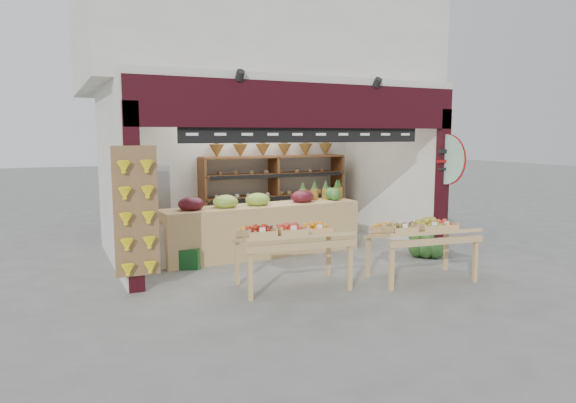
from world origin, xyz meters
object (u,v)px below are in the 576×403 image
Objects in this scene: back_shelving at (274,178)px; cardboard_stack at (169,251)px; watermelon_pile at (426,246)px; refrigerator at (153,206)px; mid_counter at (262,228)px; display_table_left at (285,235)px; display_table_right at (417,231)px.

cardboard_stack is (-2.72, -1.79, -0.98)m from back_shelving.
refrigerator is at bearing 145.01° from watermelon_pile.
cardboard_stack is 1.75m from mid_counter.
refrigerator is (-2.63, -0.04, -0.45)m from back_shelving.
display_table_left is at bearing -57.12° from cardboard_stack.
back_shelving is at bearing 7.60° from refrigerator.
back_shelving reaches higher than cardboard_stack.
back_shelving is 1.96× the size of display_table_left.
mid_counter is 2.31× the size of display_table_right.
back_shelving reaches higher than display_table_right.
display_table_left is (1.16, -3.67, -0.02)m from refrigerator.
display_table_left is (-0.49, -2.02, 0.27)m from mid_counter.
mid_counter is at bearing -120.07° from back_shelving.
display_table_right is at bearing -13.51° from display_table_left.
cardboard_stack is 0.70× the size of display_table_right.
display_table_right is at bearing -135.57° from watermelon_pile.
refrigerator is 0.96× the size of display_table_left.
back_shelving reaches higher than mid_counter.
display_table_right is (3.23, -2.40, 0.48)m from cardboard_stack.
display_table_right is (0.51, -4.19, -0.50)m from back_shelving.
watermelon_pile is (4.30, -3.01, -0.62)m from refrigerator.
cardboard_stack is 4.05m from display_table_right.
refrigerator reaches higher than display_table_left.
display_table_right is (1.50, -2.49, 0.25)m from mid_counter.
refrigerator is 5.29m from watermelon_pile.
cardboard_stack is 1.67× the size of watermelon_pile.
back_shelving is 2.67m from refrigerator.
display_table_right is at bearing -83.02° from back_shelving.
back_shelving is 2.04× the size of refrigerator.
watermelon_pile is at bearing 11.85° from display_table_left.
cardboard_stack is 0.30× the size of mid_counter.
back_shelving is 2.89× the size of cardboard_stack.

